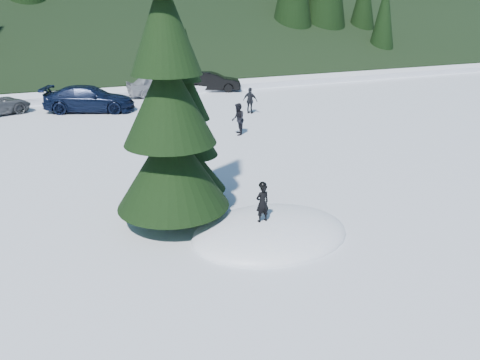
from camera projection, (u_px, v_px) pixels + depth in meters
name	position (u px, v px, depth m)	size (l,w,h in m)	color
ground	(270.00, 234.00, 13.00)	(200.00, 200.00, 0.00)	white
snow_mound	(270.00, 234.00, 13.00)	(4.48, 3.52, 0.96)	white
spruce_tall	(169.00, 111.00, 12.54)	(3.20, 3.20, 8.60)	#311E10
spruce_short	(190.00, 138.00, 14.54)	(2.20, 2.20, 5.37)	#311E10
child_skier	(262.00, 203.00, 12.50)	(0.39, 0.26, 1.07)	black
adult_0	(238.00, 119.00, 22.76)	(0.76, 0.59, 1.56)	black
adult_1	(250.00, 101.00, 27.33)	(0.89, 0.37, 1.52)	black
car_3	(89.00, 99.00, 27.85)	(2.14, 5.25, 1.52)	black
car_4	(159.00, 85.00, 32.73)	(1.79, 4.44, 1.51)	#989AA1
car_5	(212.00, 82.00, 34.55)	(1.46, 4.20, 1.38)	black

